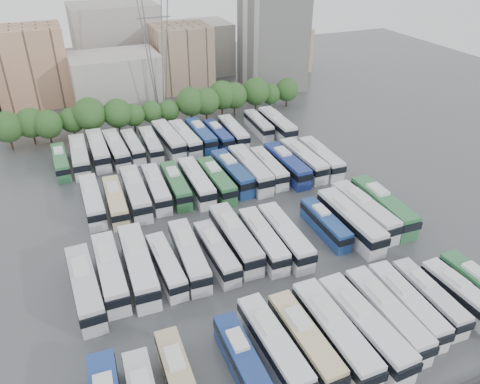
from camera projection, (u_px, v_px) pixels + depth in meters
name	position (u px, v px, depth m)	size (l,w,h in m)	color
ground	(234.00, 230.00, 67.84)	(220.00, 220.00, 0.00)	#424447
tree_line	(159.00, 107.00, 99.02)	(66.06, 7.84, 8.38)	black
city_buildings	(101.00, 60.00, 118.63)	(102.00, 35.00, 20.00)	#9E998E
apartment_tower	(273.00, 37.00, 118.65)	(14.00, 14.00, 26.00)	silver
electricity_pylon	(154.00, 30.00, 98.86)	(9.00, 6.91, 33.83)	slate
bus_r0_s2	(179.00, 380.00, 43.76)	(2.71, 11.12, 3.47)	tan
bus_r0_s4	(243.00, 361.00, 45.71)	(2.42, 10.94, 3.43)	navy
bus_r0_s5	(273.00, 345.00, 47.07)	(3.03, 12.45, 3.88)	silver
bus_r0_s6	(305.00, 340.00, 47.68)	(2.77, 12.12, 3.79)	beige
bus_r0_s7	(334.00, 333.00, 48.29)	(2.97, 13.47, 4.22)	white
bus_r0_s8	(363.00, 326.00, 49.05)	(3.40, 13.68, 4.27)	white
bus_r0_s9	(386.00, 314.00, 50.76)	(2.97, 12.75, 3.99)	silver
bus_r0_s10	(406.00, 304.00, 52.19)	(3.15, 12.05, 3.75)	silver
bus_r0_s11	(429.00, 297.00, 53.40)	(2.78, 11.16, 3.48)	silver
bus_r0_s12	(463.00, 297.00, 53.36)	(2.93, 11.33, 3.53)	silver
bus_r1_s0	(85.00, 286.00, 54.45)	(3.23, 13.05, 4.07)	silver
bus_r1_s1	(110.00, 271.00, 56.80)	(2.92, 12.87, 4.03)	silver
bus_r1_s2	(138.00, 264.00, 57.73)	(3.43, 13.79, 4.30)	silver
bus_r1_s3	(166.00, 265.00, 58.27)	(2.69, 11.09, 3.46)	silver
bus_r1_s4	(189.00, 255.00, 59.66)	(3.34, 12.62, 3.92)	silver
bus_r1_s5	(216.00, 252.00, 60.45)	(2.69, 11.44, 3.58)	silver
bus_r1_s6	(235.00, 238.00, 62.57)	(2.94, 13.37, 4.19)	silver
bus_r1_s7	(263.00, 239.00, 62.60)	(3.09, 12.29, 3.83)	white
bus_r1_s8	(285.00, 236.00, 63.17)	(3.10, 12.80, 4.00)	silver
bus_r1_s10	(325.00, 224.00, 66.23)	(2.46, 10.86, 3.40)	navy
bus_r1_s11	(350.00, 221.00, 66.09)	(2.99, 13.68, 4.29)	silver
bus_r1_s12	(364.00, 211.00, 68.36)	(3.27, 13.41, 4.19)	silver
bus_r1_s13	(383.00, 206.00, 69.49)	(3.53, 13.72, 4.27)	#307142
bus_r2_s1	(92.00, 200.00, 71.23)	(2.76, 12.29, 3.85)	silver
bus_r2_s2	(116.00, 201.00, 71.26)	(2.96, 11.78, 3.67)	beige
bus_r2_s3	(136.00, 193.00, 72.97)	(3.26, 13.27, 4.14)	silver
bus_r2_s4	(156.00, 188.00, 74.53)	(3.15, 12.22, 3.80)	silver
bus_r2_s5	(176.00, 185.00, 75.55)	(3.01, 11.97, 3.73)	#2E6B3A
bus_r2_s6	(196.00, 182.00, 76.12)	(2.94, 12.83, 4.02)	white
bus_r2_s7	(216.00, 180.00, 76.73)	(2.85, 12.27, 3.84)	#2E6C3B
bus_r2_s8	(232.00, 172.00, 78.92)	(3.31, 12.88, 4.01)	navy
bus_r2_s9	(250.00, 169.00, 79.68)	(3.03, 13.63, 4.27)	silver
bus_r2_s10	(268.00, 167.00, 80.83)	(2.87, 11.81, 3.68)	silver
bus_r2_s11	(287.00, 164.00, 81.38)	(3.02, 12.99, 4.06)	navy
bus_r2_s12	(303.00, 160.00, 82.95)	(3.08, 13.00, 4.06)	silver
bus_r2_s13	(321.00, 158.00, 83.81)	(3.17, 12.70, 3.96)	silver
bus_r3_s0	(61.00, 161.00, 83.02)	(2.58, 11.12, 3.48)	#317342
bus_r3_s1	(80.00, 156.00, 84.30)	(3.28, 13.17, 4.10)	silver
bus_r3_s2	(98.00, 149.00, 86.57)	(2.92, 13.15, 4.12)	silver
bus_r3_s3	(116.00, 149.00, 86.91)	(3.21, 12.84, 4.00)	silver
bus_r3_s4	(133.00, 146.00, 88.58)	(2.68, 11.17, 3.49)	silver
bus_r3_s5	(151.00, 144.00, 89.19)	(2.89, 11.72, 3.65)	silver
bus_r3_s6	(169.00, 139.00, 90.53)	(3.58, 13.47, 4.19)	silver
bus_r3_s7	(185.00, 138.00, 91.17)	(3.32, 12.80, 3.98)	silver
bus_r3_s8	(201.00, 135.00, 92.63)	(2.95, 12.33, 3.85)	navy
bus_r3_s9	(218.00, 135.00, 93.04)	(2.72, 11.32, 3.54)	navy
bus_r3_s10	(233.00, 132.00, 94.11)	(3.12, 12.23, 3.81)	silver
bus_r3_s12	(259.00, 125.00, 97.72)	(2.96, 11.46, 3.56)	silver
bus_r3_s13	(277.00, 124.00, 97.01)	(3.20, 13.44, 4.20)	silver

